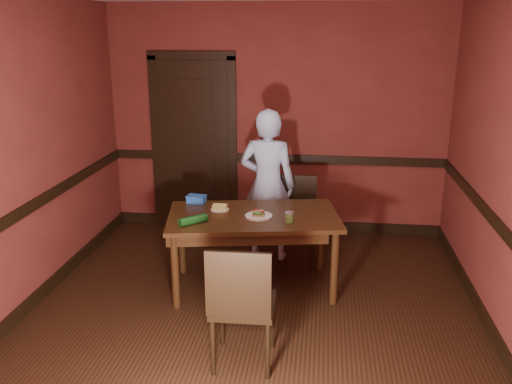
% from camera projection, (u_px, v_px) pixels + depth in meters
% --- Properties ---
extents(floor, '(4.00, 4.50, 0.01)m').
position_uv_depth(floor, '(251.00, 320.00, 4.68)').
color(floor, black).
rests_on(floor, ground).
extents(wall_back, '(4.00, 0.02, 2.70)m').
position_uv_depth(wall_back, '(276.00, 121.00, 6.42)').
color(wall_back, maroon).
rests_on(wall_back, ground).
extents(wall_front, '(4.00, 0.02, 2.70)m').
position_uv_depth(wall_front, '(174.00, 311.00, 2.15)').
color(wall_front, maroon).
rests_on(wall_front, ground).
extents(wall_left, '(0.02, 4.50, 2.70)m').
position_uv_depth(wall_left, '(14.00, 161.00, 4.52)').
color(wall_left, maroon).
rests_on(wall_left, ground).
extents(dado_back, '(4.00, 0.03, 0.10)m').
position_uv_depth(dado_back, '(276.00, 158.00, 6.53)').
color(dado_back, black).
rests_on(dado_back, ground).
extents(dado_left, '(0.03, 4.50, 0.10)m').
position_uv_depth(dado_left, '(22.00, 212.00, 4.65)').
color(dado_left, black).
rests_on(dado_left, ground).
extents(dado_right, '(0.03, 4.50, 0.10)m').
position_uv_depth(dado_right, '(505.00, 233.00, 4.18)').
color(dado_right, black).
rests_on(dado_right, ground).
extents(baseboard_back, '(4.00, 0.03, 0.12)m').
position_uv_depth(baseboard_back, '(275.00, 223.00, 6.78)').
color(baseboard_back, black).
rests_on(baseboard_back, ground).
extents(baseboard_left, '(0.03, 4.50, 0.12)m').
position_uv_depth(baseboard_left, '(34.00, 299.00, 4.90)').
color(baseboard_left, black).
rests_on(baseboard_left, ground).
extents(baseboard_right, '(0.03, 4.50, 0.12)m').
position_uv_depth(baseboard_right, '(491.00, 329.00, 4.42)').
color(baseboard_right, black).
rests_on(baseboard_right, ground).
extents(door, '(1.05, 0.07, 2.20)m').
position_uv_depth(door, '(194.00, 141.00, 6.58)').
color(door, black).
rests_on(door, ground).
extents(dining_table, '(1.72, 1.16, 0.74)m').
position_uv_depth(dining_table, '(253.00, 251.00, 5.17)').
color(dining_table, '#321C0C').
rests_on(dining_table, floor).
extents(chair_far, '(0.43, 0.43, 0.91)m').
position_uv_depth(chair_far, '(296.00, 221.00, 5.72)').
color(chair_far, black).
rests_on(chair_far, floor).
extents(chair_near, '(0.47, 0.47, 0.98)m').
position_uv_depth(chair_near, '(244.00, 302.00, 3.97)').
color(chair_near, black).
rests_on(chair_near, floor).
extents(person, '(0.63, 0.44, 1.63)m').
position_uv_depth(person, '(268.00, 185.00, 5.74)').
color(person, '#A6BEE0').
rests_on(person, floor).
extents(sandwich_plate, '(0.25, 0.25, 0.06)m').
position_uv_depth(sandwich_plate, '(259.00, 215.00, 4.99)').
color(sandwich_plate, silver).
rests_on(sandwich_plate, dining_table).
extents(sauce_jar, '(0.08, 0.08, 0.09)m').
position_uv_depth(sauce_jar, '(289.00, 217.00, 4.86)').
color(sauce_jar, '#568E3C').
rests_on(sauce_jar, dining_table).
extents(cheese_saucer, '(0.18, 0.18, 0.06)m').
position_uv_depth(cheese_saucer, '(220.00, 208.00, 5.18)').
color(cheese_saucer, silver).
rests_on(cheese_saucer, dining_table).
extents(food_tub, '(0.20, 0.15, 0.08)m').
position_uv_depth(food_tub, '(196.00, 199.00, 5.38)').
color(food_tub, blue).
rests_on(food_tub, dining_table).
extents(wrapped_veg, '(0.25, 0.23, 0.07)m').
position_uv_depth(wrapped_veg, '(193.00, 220.00, 4.81)').
color(wrapped_veg, '#0F3810').
rests_on(wrapped_veg, dining_table).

